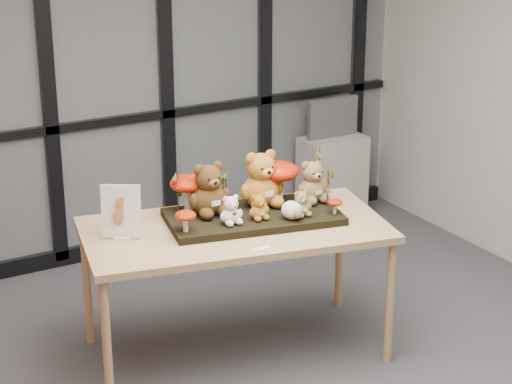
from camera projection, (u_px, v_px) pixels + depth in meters
room_shell at (289, 114)px, 4.53m from camera, size 5.00×5.00×5.00m
glass_partition at (108, 72)px, 6.64m from camera, size 4.90×0.06×2.78m
display_table at (235, 237)px, 5.44m from camera, size 1.92×1.24×0.83m
diorama_tray at (253, 217)px, 5.50m from camera, size 1.10×0.71×0.04m
bear_pooh_yellow at (261, 176)px, 5.56m from camera, size 0.34×0.32×0.38m
bear_brown_medium at (209, 186)px, 5.43m from camera, size 0.31×0.29×0.35m
bear_tan_back at (312, 179)px, 5.64m from camera, size 0.26×0.24×0.29m
bear_small_yellow at (259, 205)px, 5.38m from camera, size 0.15×0.14×0.17m
bear_white_bow at (231, 208)px, 5.31m from camera, size 0.17×0.16×0.19m
bear_beige_small at (301, 202)px, 5.43m from camera, size 0.15×0.14×0.17m
plush_cream_hedgehog at (292, 209)px, 5.39m from camera, size 0.11×0.10×0.12m
mushroom_back_left at (188, 191)px, 5.50m from camera, size 0.22×0.22×0.24m
mushroom_back_right at (279, 180)px, 5.64m from camera, size 0.25×0.25×0.28m
mushroom_front_left at (185, 220)px, 5.20m from camera, size 0.12×0.12×0.14m
mushroom_front_right at (335, 206)px, 5.48m from camera, size 0.09×0.09×0.10m
sprig_green_far_left at (178, 192)px, 5.45m from camera, size 0.05×0.05×0.26m
sprig_green_mid_left at (203, 187)px, 5.55m from camera, size 0.05×0.05×0.26m
sprig_dry_far_right at (319, 174)px, 5.67m from camera, size 0.05×0.05×0.33m
sprig_dry_mid_right at (328, 188)px, 5.57m from camera, size 0.05×0.05×0.23m
sprig_green_centre at (226, 187)px, 5.61m from camera, size 0.05×0.05×0.22m
sign_holder at (121, 214)px, 5.20m from camera, size 0.21×0.14×0.32m
label_card at (262, 248)px, 5.11m from camera, size 0.10×0.03×0.00m
cabinet at (332, 178)px, 7.70m from camera, size 0.53×0.31×0.71m
monitor at (333, 117)px, 7.54m from camera, size 0.46×0.05×0.33m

